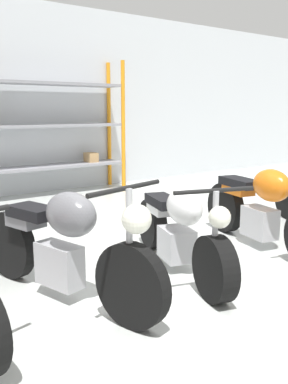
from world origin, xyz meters
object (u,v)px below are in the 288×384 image
Objects in this scene: shelving_rack at (0,124)px; motorcycle_grey at (65,243)px; motorcycle_white at (179,229)px; motorcycle_orange at (263,208)px.

shelving_rack is 4.63m from motorcycle_grey.
motorcycle_grey is 1.04× the size of motorcycle_white.
motorcycle_orange is (1.56, -4.51, -0.87)m from shelving_rack.
shelving_rack is 4.85m from motorcycle_orange.
motorcycle_white is at bearing -78.92° from motorcycle_orange.
shelving_rack is at bearing -159.06° from motorcycle_white.
motorcycle_orange is at bearing 73.89° from motorcycle_grey.
motorcycle_white is 0.96× the size of motorcycle_orange.
motorcycle_grey is 1.00× the size of motorcycle_orange.
motorcycle_grey is at bearing -101.70° from shelving_rack.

